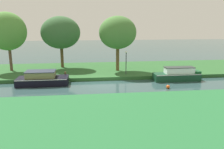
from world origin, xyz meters
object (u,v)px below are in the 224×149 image
Objects in this scene: channel_buoy at (168,87)px; willow_tree_centre at (61,33)px; black_narrowboat at (42,79)px; mooring_post_near at (65,75)px; forest_barge at (178,75)px; lamp_post at (126,60)px; willow_tree_right at (118,33)px; willow_tree_left at (7,31)px.

willow_tree_centre is at bearing 138.20° from channel_buoy.
willow_tree_centre is (1.45, 7.10, 4.53)m from black_narrowboat.
channel_buoy is (12.83, -3.08, -0.43)m from black_narrowboat.
forest_barge is at bearing -5.51° from mooring_post_near.
lamp_post is 6.51m from channel_buoy.
channel_buoy is (4.08, -7.45, -5.04)m from willow_tree_right.
black_narrowboat reaches higher than channel_buoy.
mooring_post_near is 11.38m from channel_buoy.
willow_tree_centre is 9.88m from lamp_post.
forest_barge is at bearing -27.48° from willow_tree_centre.
willow_tree_centre is 18.47× the size of channel_buoy.
mooring_post_near is at bearing -153.96° from willow_tree_right.
channel_buoy is (-2.26, -3.08, -0.48)m from forest_barge.
willow_tree_centre is (-13.64, 7.10, 4.48)m from forest_barge.
willow_tree_left is 1.07× the size of willow_tree_right.
willow_tree_centre reaches higher than channel_buoy.
willow_tree_centre is at bearing 148.14° from lamp_post.
willow_tree_right is at bearing -4.94° from willow_tree_left.
lamp_post is (14.37, -3.43, -3.23)m from willow_tree_left.
black_narrowboat is 8.83m from willow_tree_left.
black_narrowboat is at bearing -101.57° from willow_tree_centre.
forest_barge is 21.30m from willow_tree_left.
black_narrowboat is 9.82m from lamp_post.
forest_barge is at bearing -15.52° from willow_tree_left.
forest_barge is at bearing 53.73° from channel_buoy.
lamp_post is (8.00, -4.97, -2.97)m from willow_tree_centre.
willow_tree_left is 19.73× the size of channel_buoy.
willow_tree_right is 9.88m from channel_buoy.
willow_tree_right reaches higher than lamp_post.
willow_tree_left is at bearing 149.14° from mooring_post_near.
willow_tree_left reaches higher than mooring_post_near.
willow_tree_right reaches higher than channel_buoy.
mooring_post_near is (-6.43, -3.14, -4.49)m from willow_tree_right.
willow_tree_left reaches higher than lamp_post.
lamp_post reaches higher than forest_barge.
forest_barge is 0.72× the size of willow_tree_left.
mooring_post_near is (2.32, 1.23, 0.12)m from black_narrowboat.
lamp_post is 7.52× the size of channel_buoy.
lamp_post is (9.46, 2.12, 1.56)m from black_narrowboat.
willow_tree_left is 20.42m from channel_buoy.
lamp_post reaches higher than channel_buoy.
mooring_post_near is (-12.77, 1.23, 0.07)m from forest_barge.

